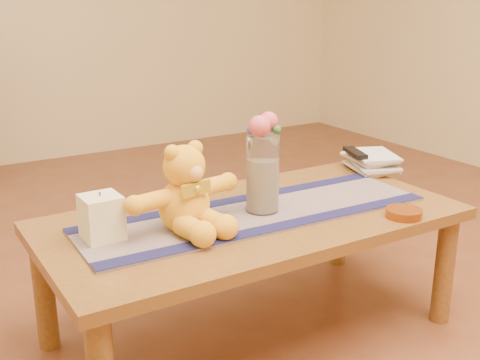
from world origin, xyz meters
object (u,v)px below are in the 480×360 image
glass_vase (263,174)px  book_bottom (353,169)px  teddy_bear (184,188)px  pillar_candle (102,217)px  amber_dish (404,213)px  bronze_ball (188,206)px  tv_remote (355,153)px

glass_vase → book_bottom: size_ratio=1.17×
teddy_bear → pillar_candle: size_ratio=2.84×
glass_vase → amber_dish: (0.38, -0.28, -0.12)m
teddy_bear → bronze_ball: bearing=49.0°
glass_vase → book_bottom: glass_vase is taller
bronze_ball → teddy_bear: bearing=-121.8°
teddy_bear → book_bottom: bearing=3.9°
book_bottom → pillar_candle: bearing=-155.8°
bronze_ball → tv_remote: 0.83m
pillar_candle → tv_remote: (1.13, 0.15, 0.01)m
glass_vase → amber_dish: 0.49m
teddy_bear → amber_dish: teddy_bear is taller
glass_vase → bronze_ball: (-0.24, 0.08, -0.09)m
glass_vase → tv_remote: bearing=18.5°
book_bottom → tv_remote: size_ratio=1.39×
bronze_ball → book_bottom: size_ratio=0.32×
bronze_ball → amber_dish: bronze_ball is taller
glass_vase → bronze_ball: bearing=160.6°
bronze_ball → pillar_candle: bearing=-173.7°
glass_vase → amber_dish: bearing=-36.4°
book_bottom → amber_dish: size_ratio=1.85×
pillar_candle → teddy_bear: bearing=-11.3°
glass_vase → tv_remote: glass_vase is taller
book_bottom → bronze_ball: bearing=-155.3°
glass_vase → bronze_ball: glass_vase is taller
glass_vase → book_bottom: (0.59, 0.21, -0.13)m
bronze_ball → amber_dish: (0.62, -0.36, -0.03)m
teddy_bear → pillar_candle: teddy_bear is taller
teddy_bear → amber_dish: size_ratio=3.16×
teddy_bear → amber_dish: 0.74m
pillar_candle → glass_vase: (0.54, -0.05, 0.06)m
teddy_bear → bronze_ball: teddy_bear is taller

